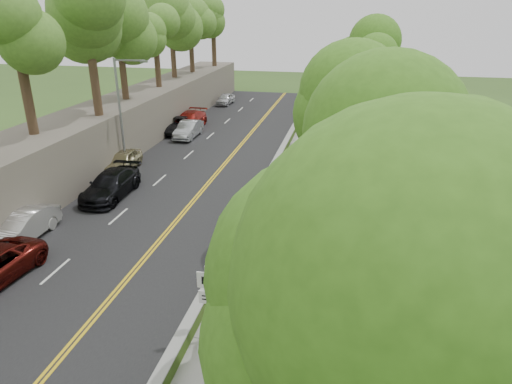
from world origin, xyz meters
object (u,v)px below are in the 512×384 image
object	(u,v)px
construction_barrel	(332,155)
car_1	(21,227)
concrete_block	(305,305)
person_far	(318,134)
signpost	(207,296)
streetlight	(123,107)
painter_0	(232,262)

from	to	relation	value
construction_barrel	car_1	xyz separation A→B (m)	(-14.90, -16.45, 0.30)
concrete_block	person_far	distance (m)	24.40
signpost	concrete_block	size ratio (longest dim) A/B	2.42
streetlight	construction_barrel	xyz separation A→B (m)	(14.76, 4.79, -4.13)
person_far	construction_barrel	bearing A→B (deg)	106.22
signpost	concrete_block	distance (m)	4.20
streetlight	construction_barrel	bearing A→B (deg)	17.97
car_1	person_far	size ratio (longest dim) A/B	2.70
concrete_block	person_far	world-z (taller)	person_far
signpost	person_far	world-z (taller)	signpost
streetlight	signpost	xyz separation A→B (m)	(11.51, -17.02, -2.68)
concrete_block	painter_0	distance (m)	3.89
streetlight	car_1	world-z (taller)	streetlight
painter_0	person_far	size ratio (longest dim) A/B	1.04
person_far	signpost	bearing A→B (deg)	84.93
car_1	signpost	bearing A→B (deg)	-24.83
streetlight	car_1	bearing A→B (deg)	-90.68
streetlight	person_far	world-z (taller)	streetlight
construction_barrel	streetlight	bearing A→B (deg)	-162.03
construction_barrel	concrete_block	distance (m)	19.60
signpost	painter_0	size ratio (longest dim) A/B	1.72
painter_0	person_far	xyz separation A→B (m)	(1.91, 22.54, -0.04)
signpost	concrete_block	world-z (taller)	signpost
signpost	painter_0	xyz separation A→B (m)	(-0.16, 4.02, -1.01)
signpost	person_far	distance (m)	26.63
construction_barrel	car_1	distance (m)	22.20
streetlight	concrete_block	distance (m)	21.32
construction_barrel	person_far	bearing A→B (deg)	107.52
car_1	painter_0	size ratio (longest dim) A/B	2.59
painter_0	car_1	bearing A→B (deg)	100.78
concrete_block	person_far	xyz separation A→B (m)	(-1.50, 24.35, 0.43)
streetlight	construction_barrel	distance (m)	16.06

